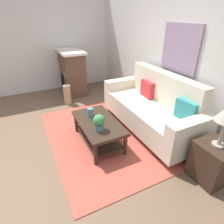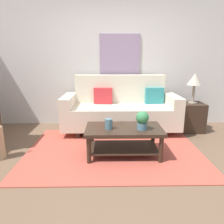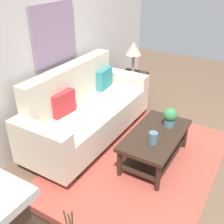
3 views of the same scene
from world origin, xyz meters
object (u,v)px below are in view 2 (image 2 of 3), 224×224
at_px(tabletop_vase, 109,124).
at_px(framed_painting, 120,54).
at_px(throw_pillow_crimson, 103,96).
at_px(side_table, 191,117).
at_px(couch, 120,109).
at_px(coffee_table, 124,135).
at_px(throw_pillow_teal, 154,96).
at_px(table_lamp, 195,81).
at_px(potted_plant_tabletop, 142,120).

xyz_separation_m(tabletop_vase, framed_painting, (0.23, 1.60, 0.97)).
distance_m(throw_pillow_crimson, side_table, 1.78).
bearing_deg(couch, side_table, -1.32).
relative_size(coffee_table, framed_painting, 1.35).
height_order(throw_pillow_teal, side_table, throw_pillow_teal).
bearing_deg(coffee_table, throw_pillow_crimson, 105.07).
height_order(couch, framed_painting, framed_painting).
relative_size(throw_pillow_crimson, framed_painting, 0.44).
relative_size(side_table, table_lamp, 0.98).
xyz_separation_m(couch, throw_pillow_crimson, (-0.34, 0.13, 0.25)).
bearing_deg(throw_pillow_crimson, potted_plant_tabletop, -66.00).
xyz_separation_m(side_table, table_lamp, (0.00, 0.00, 0.71)).
distance_m(throw_pillow_crimson, tabletop_vase, 1.27).
bearing_deg(throw_pillow_teal, throw_pillow_crimson, 180.00).
distance_m(side_table, table_lamp, 0.71).
bearing_deg(coffee_table, framed_painting, 89.50).
distance_m(coffee_table, tabletop_vase, 0.29).
bearing_deg(throw_pillow_crimson, tabletop_vase, -85.18).
bearing_deg(potted_plant_tabletop, side_table, 44.30).
bearing_deg(table_lamp, tabletop_vase, -145.90).
bearing_deg(tabletop_vase, coffee_table, 12.79).
relative_size(potted_plant_tabletop, side_table, 0.47).
bearing_deg(coffee_table, table_lamp, 36.77).
relative_size(couch, framed_painting, 2.68).
relative_size(throw_pillow_teal, table_lamp, 0.63).
bearing_deg(tabletop_vase, table_lamp, 34.10).
xyz_separation_m(throw_pillow_crimson, table_lamp, (1.73, -0.16, 0.31)).
distance_m(throw_pillow_teal, potted_plant_tabletop, 1.37).
bearing_deg(throw_pillow_teal, table_lamp, -12.49).
bearing_deg(side_table, throw_pillow_crimson, 174.78).
distance_m(tabletop_vase, side_table, 1.97).
xyz_separation_m(throw_pillow_crimson, side_table, (1.73, -0.16, -0.40)).
xyz_separation_m(throw_pillow_crimson, throw_pillow_teal, (1.02, 0.00, 0.00)).
distance_m(throw_pillow_crimson, coffee_table, 1.30).
relative_size(couch, side_table, 3.90).
distance_m(couch, coffee_table, 1.09).
distance_m(potted_plant_tabletop, side_table, 1.64).
bearing_deg(framed_painting, tabletop_vase, -98.28).
bearing_deg(potted_plant_tabletop, coffee_table, 162.24).
bearing_deg(framed_painting, potted_plant_tabletop, -81.81).
bearing_deg(throw_pillow_crimson, couch, -20.41).
xyz_separation_m(couch, throw_pillow_teal, (0.68, 0.13, 0.25)).
xyz_separation_m(throw_pillow_crimson, coffee_table, (0.33, -1.21, -0.37)).
bearing_deg(potted_plant_tabletop, throw_pillow_teal, 71.01).
distance_m(couch, throw_pillow_teal, 0.73).
height_order(throw_pillow_crimson, side_table, throw_pillow_crimson).
relative_size(couch, throw_pillow_teal, 6.06).
distance_m(throw_pillow_teal, framed_painting, 1.10).
height_order(couch, coffee_table, couch).
bearing_deg(couch, coffee_table, -90.71).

